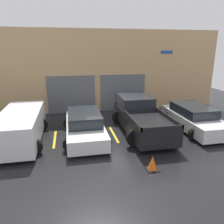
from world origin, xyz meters
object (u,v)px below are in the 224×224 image
pickup_truck (140,116)px  van_right (85,125)px  sedan_white (193,118)px  traffic_cone (152,164)px  sedan_side (21,126)px

pickup_truck → van_right: bearing=-174.9°
sedan_white → traffic_cone: 5.38m
sedan_side → traffic_cone: 6.45m
sedan_side → van_right: 3.05m
sedan_white → traffic_cone: size_ratio=8.60×
pickup_truck → traffic_cone: (-0.83, -3.99, -0.58)m
sedan_white → van_right: size_ratio=1.01×
pickup_truck → sedan_white: (3.05, -0.28, -0.21)m
sedan_white → sedan_side: size_ratio=0.99×
sedan_side → van_right: (3.05, 0.03, -0.20)m
pickup_truck → sedan_side: size_ratio=1.10×
sedan_white → pickup_truck: bearing=174.8°
traffic_cone → van_right: bearing=120.8°
sedan_white → traffic_cone: (-3.87, -3.72, -0.37)m
pickup_truck → sedan_white: bearing=-5.2°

